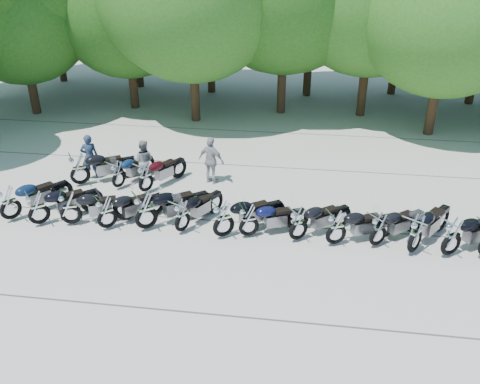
# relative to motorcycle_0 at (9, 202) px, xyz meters

# --- Properties ---
(ground) EXTENTS (90.00, 90.00, 0.00)m
(ground) POSITION_rel_motorcycle_0_xyz_m (7.31, -0.61, -0.69)
(ground) COLOR #A39F93
(ground) RESTS_ON ground
(tree_1) EXTENTS (6.97, 6.97, 8.55)m
(tree_1) POSITION_rel_motorcycle_0_xyz_m (-4.73, 10.63, 4.38)
(tree_1) COLOR #3A2614
(tree_1) RESTS_ON ground
(tree_2) EXTENTS (7.31, 7.31, 8.97)m
(tree_2) POSITION_rel_motorcycle_0_xyz_m (0.05, 12.23, 4.63)
(tree_2) COLOR #3A2614
(tree_2) RESTS_ON ground
(tree_6) EXTENTS (8.00, 8.00, 9.82)m
(tree_6) POSITION_rel_motorcycle_0_xyz_m (14.86, 10.21, 5.13)
(tree_6) COLOR #3A2614
(tree_6) RESTS_ON ground
(motorcycle_0) EXTENTS (2.09, 2.36, 1.37)m
(motorcycle_0) POSITION_rel_motorcycle_0_xyz_m (0.00, 0.00, 0.00)
(motorcycle_0) COLOR #0C1B36
(motorcycle_0) RESTS_ON ground
(motorcycle_1) EXTENTS (2.25, 2.10, 1.34)m
(motorcycle_1) POSITION_rel_motorcycle_0_xyz_m (1.05, -0.16, -0.02)
(motorcycle_1) COLOR black
(motorcycle_1) RESTS_ON ground
(motorcycle_2) EXTENTS (2.43, 1.48, 1.32)m
(motorcycle_2) POSITION_rel_motorcycle_0_xyz_m (2.05, -0.01, -0.03)
(motorcycle_2) COLOR black
(motorcycle_2) RESTS_ON ground
(motorcycle_3) EXTENTS (2.12, 2.02, 1.27)m
(motorcycle_3) POSITION_rel_motorcycle_0_xyz_m (3.27, -0.09, -0.05)
(motorcycle_3) COLOR black
(motorcycle_3) RESTS_ON ground
(motorcycle_4) EXTENTS (2.52, 2.19, 1.46)m
(motorcycle_4) POSITION_rel_motorcycle_0_xyz_m (4.50, 0.02, 0.04)
(motorcycle_4) COLOR black
(motorcycle_4) RESTS_ON ground
(motorcycle_5) EXTENTS (1.66, 2.28, 1.26)m
(motorcycle_5) POSITION_rel_motorcycle_0_xyz_m (5.63, 0.05, -0.06)
(motorcycle_5) COLOR black
(motorcycle_5) RESTS_ON ground
(motorcycle_6) EXTENTS (2.44, 2.03, 1.39)m
(motorcycle_6) POSITION_rel_motorcycle_0_xyz_m (6.95, -0.10, 0.01)
(motorcycle_6) COLOR black
(motorcycle_6) RESTS_ON ground
(motorcycle_7) EXTENTS (2.29, 1.52, 1.25)m
(motorcycle_7) POSITION_rel_motorcycle_0_xyz_m (7.70, 0.04, -0.06)
(motorcycle_7) COLOR #0B0E33
(motorcycle_7) RESTS_ON ground
(motorcycle_8) EXTENTS (2.22, 1.91, 1.28)m
(motorcycle_8) POSITION_rel_motorcycle_0_xyz_m (9.19, 0.04, -0.05)
(motorcycle_8) COLOR black
(motorcycle_8) RESTS_ON ground
(motorcycle_9) EXTENTS (2.36, 1.61, 1.29)m
(motorcycle_9) POSITION_rel_motorcycle_0_xyz_m (10.30, -0.07, -0.04)
(motorcycle_9) COLOR black
(motorcycle_9) RESTS_ON ground
(motorcycle_10) EXTENTS (2.13, 1.93, 1.25)m
(motorcycle_10) POSITION_rel_motorcycle_0_xyz_m (11.52, 0.05, -0.06)
(motorcycle_10) COLOR black
(motorcycle_10) RESTS_ON ground
(motorcycle_11) EXTENTS (2.06, 2.45, 1.40)m
(motorcycle_11) POSITION_rel_motorcycle_0_xyz_m (12.53, -0.17, 0.01)
(motorcycle_11) COLOR black
(motorcycle_11) RESTS_ON ground
(motorcycle_12) EXTENTS (2.47, 1.98, 1.39)m
(motorcycle_12) POSITION_rel_motorcycle_0_xyz_m (13.53, -0.21, 0.01)
(motorcycle_12) COLOR black
(motorcycle_12) RESTS_ON ground
(motorcycle_14) EXTENTS (2.53, 1.98, 1.42)m
(motorcycle_14) POSITION_rel_motorcycle_0_xyz_m (1.14, 2.75, 0.02)
(motorcycle_14) COLOR black
(motorcycle_14) RESTS_ON ground
(motorcycle_15) EXTENTS (1.51, 2.19, 1.20)m
(motorcycle_15) POSITION_rel_motorcycle_0_xyz_m (2.60, 2.74, -0.09)
(motorcycle_15) COLOR #0E213E
(motorcycle_15) RESTS_ON ground
(motorcycle_16) EXTENTS (1.77, 2.33, 1.30)m
(motorcycle_16) POSITION_rel_motorcycle_0_xyz_m (3.69, 2.54, -0.04)
(motorcycle_16) COLOR black
(motorcycle_16) RESTS_ON ground
(rider_0) EXTENTS (0.74, 0.61, 1.75)m
(rider_0) POSITION_rel_motorcycle_0_xyz_m (1.27, 3.45, 0.19)
(rider_0) COLOR #212E45
(rider_0) RESTS_ON ground
(rider_1) EXTENTS (0.78, 0.62, 1.59)m
(rider_1) POSITION_rel_motorcycle_0_xyz_m (3.32, 3.55, 0.11)
(rider_1) COLOR gray
(rider_1) RESTS_ON ground
(rider_2) EXTENTS (1.14, 0.80, 1.79)m
(rider_2) POSITION_rel_motorcycle_0_xyz_m (5.86, 3.67, 0.21)
(rider_2) COLOR #9D9EA0
(rider_2) RESTS_ON ground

